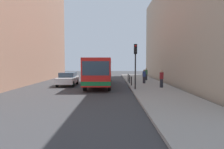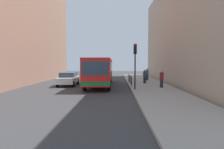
% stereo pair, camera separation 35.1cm
% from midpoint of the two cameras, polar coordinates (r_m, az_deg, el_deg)
% --- Properties ---
extents(ground_plane, '(80.00, 80.00, 0.00)m').
position_cam_midpoint_polar(ground_plane, '(20.41, -4.47, -3.89)').
color(ground_plane, '#38383A').
extents(sidewalk, '(4.40, 40.00, 0.15)m').
position_cam_midpoint_polar(sidewalk, '(20.67, 10.66, -3.64)').
color(sidewalk, '#9E9991').
rests_on(sidewalk, ground).
extents(building_left, '(7.00, 32.00, 16.02)m').
position_cam_midpoint_polar(building_left, '(28.06, -28.69, 14.14)').
color(building_left, '#936B56').
rests_on(building_left, ground).
extents(building_right, '(7.00, 32.00, 12.91)m').
position_cam_midpoint_polar(building_right, '(26.37, 22.62, 11.59)').
color(building_right, '#B2A38C').
rests_on(building_right, ground).
extents(bus, '(2.60, 11.04, 3.00)m').
position_cam_midpoint_polar(bus, '(22.66, -3.92, 1.22)').
color(bus, red).
rests_on(bus, ground).
extents(car_beside_bus, '(1.95, 4.44, 1.48)m').
position_cam_midpoint_polar(car_beside_bus, '(23.35, -12.64, -1.11)').
color(car_beside_bus, silver).
rests_on(car_beside_bus, ground).
extents(traffic_light, '(0.28, 0.33, 4.10)m').
position_cam_midpoint_polar(traffic_light, '(18.67, 6.03, 4.65)').
color(traffic_light, black).
rests_on(traffic_light, sidewalk).
extents(bollard_near, '(0.11, 0.11, 0.95)m').
position_cam_midpoint_polar(bollard_near, '(21.61, 4.97, -1.82)').
color(bollard_near, black).
rests_on(bollard_near, sidewalk).
extents(bollard_mid, '(0.11, 0.11, 0.95)m').
position_cam_midpoint_polar(bollard_mid, '(23.85, 4.53, -1.32)').
color(bollard_mid, black).
rests_on(bollard_mid, sidewalk).
extents(bollard_far, '(0.11, 0.11, 0.95)m').
position_cam_midpoint_polar(bollard_far, '(26.10, 4.16, -0.91)').
color(bollard_far, black).
rests_on(bollard_far, sidewalk).
extents(pedestrian_near_signal, '(0.38, 0.38, 1.70)m').
position_cam_midpoint_polar(pedestrian_near_signal, '(20.34, 13.19, -1.18)').
color(pedestrian_near_signal, '#26262D').
rests_on(pedestrian_near_signal, sidewalk).
extents(pedestrian_mid_sidewalk, '(0.38, 0.38, 1.61)m').
position_cam_midpoint_polar(pedestrian_mid_sidewalk, '(24.07, 8.55, -0.54)').
color(pedestrian_mid_sidewalk, '#26262D').
rests_on(pedestrian_mid_sidewalk, sidewalk).
extents(pedestrian_far_sidewalk, '(0.38, 0.38, 1.64)m').
position_cam_midpoint_polar(pedestrian_far_sidewalk, '(28.26, 9.17, 0.08)').
color(pedestrian_far_sidewalk, '#26262D').
rests_on(pedestrian_far_sidewalk, sidewalk).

